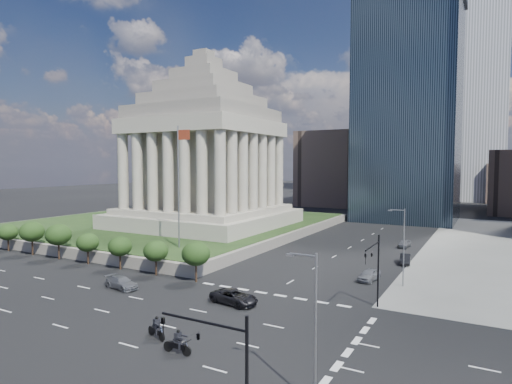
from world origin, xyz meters
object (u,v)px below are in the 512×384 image
Objects in this scene: street_lamp_south at (313,320)px; motorcycle_trail at (156,327)px; traffic_signal_ne at (374,263)px; motorcycle_lead at (177,341)px; flagpole at (179,180)px; parked_sedan_near at (369,275)px; pickup_truck at (234,297)px; war_memorial at (204,139)px; suv_grey at (121,283)px; parked_sedan_mid at (405,259)px; parked_sedan_far at (405,243)px; traffic_signal_se at (217,361)px; street_lamp_north at (402,243)px.

motorcycle_trail is at bearing 168.37° from street_lamp_south.
traffic_signal_ne is 21.84m from motorcycle_lead.
flagpole reaches higher than parked_sedan_near.
motorcycle_lead is at bearing -160.66° from pickup_truck.
pickup_truck is 11.51m from motorcycle_trail.
war_memorial is at bearing 160.59° from parked_sedan_near.
street_lamp_south reaches higher than traffic_signal_ne.
war_memorial reaches higher than suv_grey.
parked_sedan_mid is (2.50, 12.52, -0.05)m from parked_sedan_near.
parked_sedan_mid is 14.15m from parked_sedan_far.
traffic_signal_se is at bearing -110.61° from street_lamp_south.
parked_sedan_near is at bearing 92.51° from traffic_signal_se.
flagpole reaches higher than traffic_signal_se.
war_memorial is at bearing 160.12° from parked_sedan_mid.
flagpole is 2.50× the size of traffic_signal_se.
traffic_signal_se is at bearing -42.58° from motorcycle_lead.
parked_sedan_far is at bearing 5.53° from war_memorial.
flagpole is at bearing 144.00° from motorcycle_trail.
war_memorial is 73.51m from street_lamp_south.
motorcycle_trail is (-15.42, -16.35, -4.23)m from traffic_signal_ne.
flagpole is 2.00× the size of street_lamp_south.
war_memorial is 48.84m from suv_grey.
motorcycle_trail is (-16.25, -27.66, -4.64)m from street_lamp_north.
traffic_signal_se is 2.86× the size of motorcycle_lead.
flagpole is 2.50× the size of traffic_signal_ne.
motorcycle_trail is (-14.42, -40.89, 0.29)m from parked_sedan_mid.
traffic_signal_ne reaches higher than motorcycle_trail.
motorcycle_lead is (22.59, -28.23, -12.07)m from flagpole.
street_lamp_north is 1.75× the size of pickup_truck.
motorcycle_lead is (-9.94, 8.77, -4.21)m from traffic_signal_se.
traffic_signal_ne is 1.72× the size of parked_sedan_near.
traffic_signal_ne is at bearing 92.41° from street_lamp_south.
street_lamp_north is at bearing -89.91° from parked_sedan_mid.
flagpole is 7.16× the size of motorcycle_lead.
parked_sedan_near reaches higher than suv_grey.
traffic_signal_ne is 13.29m from parked_sedan_near.
war_memorial is at bearing -169.17° from parked_sedan_far.
pickup_truck is 20.09m from parked_sedan_near.
parked_sedan_mid is at bearing 92.33° from traffic_signal_ne.
war_memorial reaches higher than parked_sedan_far.
war_memorial is at bearing 122.48° from motorcycle_lead.
flagpole is 36.69m from traffic_signal_ne.
street_lamp_south reaches higher than pickup_truck.
traffic_signal_se is (32.52, -37.00, -7.86)m from flagpole.
traffic_signal_ne reaches higher than motorcycle_lead.
parked_sedan_far is at bearing 94.26° from street_lamp_south.
war_memorial is 54.74m from pickup_truck.
suv_grey is at bearing 144.56° from traffic_signal_se.
pickup_truck is at bearing 103.18° from motorcycle_trail.
traffic_signal_se is at bearing -83.21° from parked_sedan_far.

